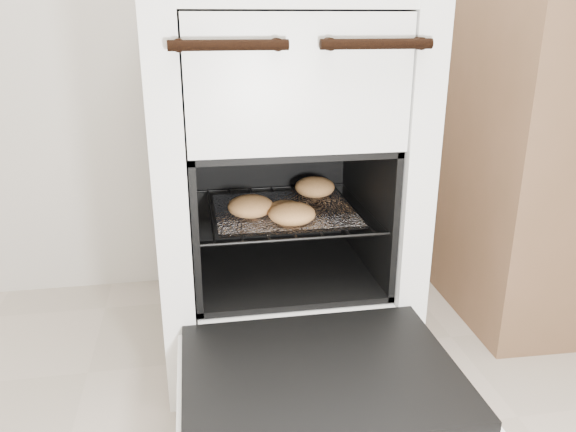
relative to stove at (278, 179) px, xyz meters
name	(u,v)px	position (x,y,z in m)	size (l,w,h in m)	color
stove	(278,179)	(0.00, 0.00, 0.00)	(0.61, 0.68, 0.94)	white
oven_door	(320,376)	(0.00, -0.52, -0.25)	(0.55, 0.43, 0.04)	black
oven_rack	(283,210)	(0.00, -0.07, -0.06)	(0.45, 0.43, 0.01)	black
foil_sheet	(284,211)	(0.00, -0.09, -0.06)	(0.35, 0.31, 0.01)	white
baked_rolls	(286,203)	(0.00, -0.11, -0.03)	(0.32, 0.34, 0.05)	tan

